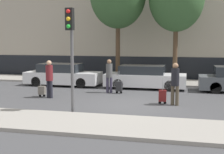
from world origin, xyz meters
TOP-DOWN VIEW (x-y plane):
  - ground_plane at (0.00, 0.00)m, footprint 80.00×80.00m
  - sidewalk_near at (0.00, -3.75)m, footprint 28.00×2.50m
  - sidewalk_far at (0.00, 7.00)m, footprint 28.00×3.00m
  - parked_car_0 at (-5.21, 4.62)m, footprint 4.58×1.73m
  - parked_car_1 at (-0.14, 4.65)m, footprint 4.63×1.76m
  - pedestrian_left at (-4.19, 0.54)m, footprint 0.34×0.34m
  - trolley_left at (-4.70, 0.75)m, footprint 0.34×0.29m
  - pedestrian_center at (-1.75, 2.64)m, footprint 0.35×0.34m
  - trolley_center at (-1.20, 2.57)m, footprint 0.34×0.29m
  - pedestrian_right at (1.75, 0.18)m, footprint 0.34×0.34m
  - trolley_right at (1.22, 0.33)m, footprint 0.34×0.29m
  - traffic_light at (-1.96, -2.36)m, footprint 0.28×0.47m

SIDE VIEW (x-z plane):
  - ground_plane at x=0.00m, z-range 0.00..0.00m
  - sidewalk_near at x=0.00m, z-range 0.00..0.12m
  - sidewalk_far at x=0.00m, z-range 0.00..0.12m
  - trolley_left at x=-4.70m, z-range -0.21..0.85m
  - trolley_right at x=1.22m, z-range -0.21..0.94m
  - trolley_center at x=-1.20m, z-range -0.21..0.97m
  - parked_car_1 at x=-0.14m, z-range -0.03..1.29m
  - parked_car_0 at x=-5.21m, z-range -0.04..1.31m
  - pedestrian_center at x=-1.75m, z-range 0.13..1.90m
  - pedestrian_left at x=-4.19m, z-range 0.13..1.95m
  - pedestrian_right at x=1.75m, z-range 0.13..1.96m
  - traffic_light at x=-1.96m, z-range 0.83..4.76m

